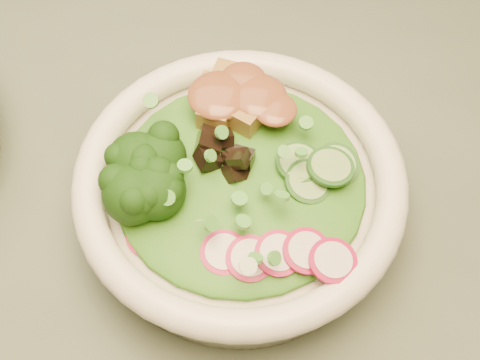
# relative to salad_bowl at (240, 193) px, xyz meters

# --- Properties ---
(salad_bowl) EXTENTS (0.25, 0.25, 0.07)m
(salad_bowl) POSITION_rel_salad_bowl_xyz_m (0.00, 0.00, 0.00)
(salad_bowl) COLOR white
(salad_bowl) RESTS_ON dining_table
(lettuce_bed) EXTENTS (0.19, 0.19, 0.02)m
(lettuce_bed) POSITION_rel_salad_bowl_xyz_m (0.00, 0.00, 0.02)
(lettuce_bed) COLOR #205E13
(lettuce_bed) RESTS_ON salad_bowl
(broccoli_florets) EXTENTS (0.08, 0.07, 0.04)m
(broccoli_florets) POSITION_rel_salad_bowl_xyz_m (-0.05, -0.02, 0.03)
(broccoli_florets) COLOR black
(broccoli_florets) RESTS_ON salad_bowl
(radish_slices) EXTENTS (0.10, 0.05, 0.02)m
(radish_slices) POSITION_rel_salad_bowl_xyz_m (0.02, -0.06, 0.02)
(radish_slices) COLOR maroon
(radish_slices) RESTS_ON salad_bowl
(cucumber_slices) EXTENTS (0.07, 0.07, 0.03)m
(cucumber_slices) POSITION_rel_salad_bowl_xyz_m (0.06, 0.02, 0.03)
(cucumber_slices) COLOR #85B665
(cucumber_slices) RESTS_ON salad_bowl
(mushroom_heap) EXTENTS (0.07, 0.07, 0.04)m
(mushroom_heap) POSITION_rel_salad_bowl_xyz_m (-0.00, 0.01, 0.03)
(mushroom_heap) COLOR black
(mushroom_heap) RESTS_ON salad_bowl
(tofu_cubes) EXTENTS (0.09, 0.06, 0.03)m
(tofu_cubes) POSITION_rel_salad_bowl_xyz_m (-0.02, 0.06, 0.03)
(tofu_cubes) COLOR olive
(tofu_cubes) RESTS_ON salad_bowl
(peanut_sauce) EXTENTS (0.06, 0.05, 0.01)m
(peanut_sauce) POSITION_rel_salad_bowl_xyz_m (-0.02, 0.06, 0.04)
(peanut_sauce) COLOR brown
(peanut_sauce) RESTS_ON tofu_cubes
(scallion_garnish) EXTENTS (0.17, 0.17, 0.02)m
(scallion_garnish) POSITION_rel_salad_bowl_xyz_m (0.00, 0.00, 0.04)
(scallion_garnish) COLOR green
(scallion_garnish) RESTS_ON salad_bowl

